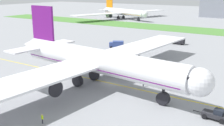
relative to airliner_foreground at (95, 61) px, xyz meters
name	(u,v)px	position (x,y,z in m)	size (l,w,h in m)	color
ground_plane	(110,84)	(2.39, 2.92, -6.07)	(600.00, 600.00, 0.00)	gray
apron_taxi_line	(111,83)	(2.39, 3.30, -6.07)	(280.00, 0.36, 0.01)	yellow
grass_median_strip	(211,31)	(2.39, 100.60, -6.02)	(320.00, 24.00, 0.10)	#4C8438
airliner_foreground	(95,61)	(0.00, 0.00, 0.00)	(54.87, 87.36, 17.88)	white
pushback_tug	(216,115)	(28.13, -2.45, -5.11)	(6.19, 2.58, 2.10)	#26262B
ground_crew_wingwalker_port	(143,82)	(9.91, 5.72, -5.07)	(0.30, 0.58, 1.65)	black
ground_crew_marshaller_front	(131,71)	(2.91, 12.14, -5.02)	(0.43, 0.56, 1.74)	black
ground_crew_wingwalker_starboard	(42,118)	(3.75, -20.07, -5.01)	(0.58, 0.42, 1.75)	black
service_truck_baggage_loader	(117,44)	(-17.83, 38.04, -4.57)	(5.87, 4.59, 2.74)	#33478C
service_truck_catering_van	(179,41)	(-0.52, 58.23, -4.58)	(5.04, 2.87, 2.71)	black
parked_airliner_far_left	(123,12)	(-67.67, 126.18, -0.96)	(48.55, 79.76, 15.06)	white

